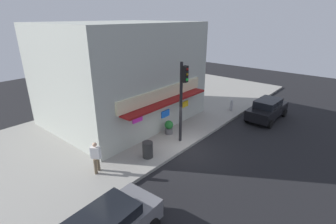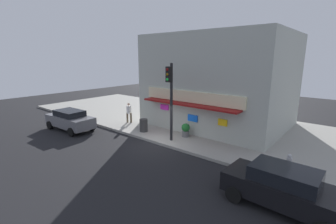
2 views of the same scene
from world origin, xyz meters
name	(u,v)px [view 1 (image 1 of 2)]	position (x,y,z in m)	size (l,w,h in m)	color
ground_plane	(187,150)	(0.00, 0.00, 0.00)	(54.80, 54.80, 0.00)	black
sidewalk	(125,124)	(0.00, 5.70, 0.09)	(36.53, 11.39, 0.18)	gray
corner_building	(121,73)	(0.81, 6.66, 3.70)	(10.25, 9.01, 7.05)	#ADB2A8
traffic_light	(183,93)	(0.47, 0.75, 3.39)	(0.32, 0.58, 5.00)	black
fire_hydrant	(231,105)	(7.57, 0.93, 0.62)	(0.48, 0.24, 0.92)	#B2B2B7
trash_can	(148,150)	(-2.28, 1.04, 0.64)	(0.59, 0.59, 0.93)	#2D2D2D
pedestrian	(96,156)	(-4.97, 1.99, 1.10)	(0.49, 0.59, 1.67)	brown
potted_plant_by_doorway	(169,127)	(0.78, 2.06, 0.67)	(0.58, 0.58, 0.94)	#59595B
parked_car_black	(267,109)	(8.00, -1.88, 0.83)	(4.31, 2.11, 1.60)	black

